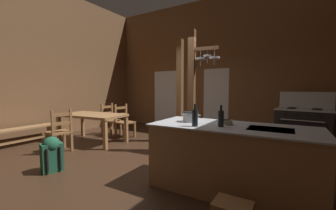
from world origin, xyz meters
name	(u,v)px	position (x,y,z in m)	size (l,w,h in m)	color
ground_plane	(143,161)	(0.00, 0.00, -0.05)	(7.85, 7.61, 0.10)	#382316
wall_back	(207,66)	(0.00, 3.48, 2.16)	(7.85, 0.14, 4.32)	brown
wall_left	(42,62)	(-3.60, 0.00, 2.16)	(0.14, 7.61, 4.32)	brown
glazed_door_back_left	(166,99)	(-1.59, 3.40, 1.02)	(1.00, 0.01, 2.05)	white
glazed_panel_back_right	(216,100)	(0.35, 3.40, 1.02)	(0.84, 0.01, 2.05)	white
kitchen_island	(231,158)	(1.83, -0.40, 0.45)	(2.18, 1.01, 0.90)	#9E7044
stove_range	(303,128)	(2.75, 2.55, 0.48)	(1.22, 0.93, 1.32)	black
support_post_with_pot_rack	(193,87)	(0.64, 0.98, 1.44)	(0.69, 0.28, 2.67)	brown
support_post_center	(180,91)	(-0.03, 1.61, 1.34)	(0.14, 0.14, 2.67)	brown
dining_table	(92,117)	(-1.94, 0.34, 0.65)	(1.78, 1.06, 0.74)	#9E7044
ladderback_chair_near_window	(124,121)	(-1.63, 1.19, 0.45)	(0.50, 0.50, 0.95)	olive
ladderback_chair_by_post	(60,132)	(-1.86, -0.60, 0.45)	(0.51, 0.51, 0.95)	olive
ladderback_chair_at_table_end	(110,120)	(-2.21, 1.21, 0.45)	(0.46, 0.46, 0.95)	olive
bench_along_left_wall	(21,133)	(-3.18, -0.81, 0.31)	(0.37, 1.60, 0.44)	#9E7044
backpack	(52,153)	(-0.93, -1.31, 0.31)	(0.36, 0.37, 0.60)	#1E5138
stockpot_on_counter	(191,117)	(1.21, -0.38, 0.98)	(0.31, 0.24, 0.15)	#B7BABF
mixing_bowl_on_counter	(226,122)	(1.73, -0.34, 0.93)	(0.18, 0.18, 0.06)	#B2A893
bottle_tall_on_counter	(221,118)	(1.72, -0.55, 1.01)	(0.08, 0.08, 0.28)	#1E2328
bottle_short_on_counter	(195,117)	(1.42, -0.70, 1.02)	(0.08, 0.08, 0.30)	#1E2328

